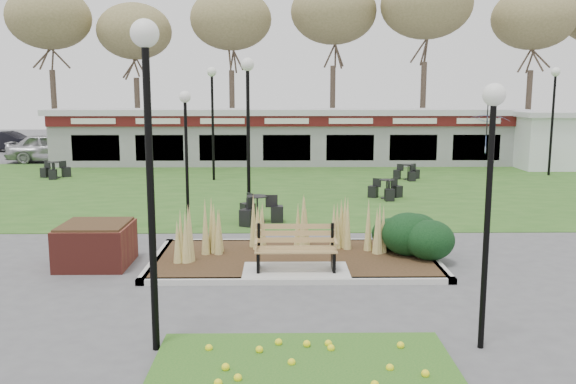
{
  "coord_description": "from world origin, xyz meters",
  "views": [
    {
      "loc": [
        -0.32,
        -12.11,
        3.8
      ],
      "look_at": [
        -0.14,
        2.0,
        1.47
      ],
      "focal_mm": 38.0,
      "sensor_mm": 36.0,
      "label": 1
    }
  ],
  "objects_px": {
    "lamp_post_mid_left": "(186,129)",
    "lamp_post_far_right": "(554,97)",
    "bistro_set_b": "(408,175)",
    "patio_umbrella": "(486,133)",
    "lamp_post_far_left": "(212,98)",
    "car_silver": "(52,148)",
    "lamp_post_near_left": "(491,159)",
    "lamp_post_mid_right": "(248,102)",
    "brick_planter": "(96,244)",
    "bistro_set_c": "(257,213)",
    "car_black": "(10,141)",
    "bistro_set_d": "(386,192)",
    "bistro_set_a": "(55,173)",
    "service_hut": "(558,139)",
    "park_bench": "(296,247)",
    "lamp_post_near_right": "(148,114)",
    "food_pavilion": "(286,136)"
  },
  "relations": [
    {
      "from": "lamp_post_mid_left",
      "to": "lamp_post_far_right",
      "type": "xyz_separation_m",
      "value": [
        14.84,
        10.8,
        0.76
      ]
    },
    {
      "from": "lamp_post_far_right",
      "to": "bistro_set_b",
      "type": "bearing_deg",
      "value": -169.21
    },
    {
      "from": "lamp_post_far_right",
      "to": "patio_umbrella",
      "type": "height_order",
      "value": "lamp_post_far_right"
    },
    {
      "from": "lamp_post_far_left",
      "to": "car_silver",
      "type": "height_order",
      "value": "lamp_post_far_left"
    },
    {
      "from": "lamp_post_near_left",
      "to": "lamp_post_far_right",
      "type": "relative_size",
      "value": 0.81
    },
    {
      "from": "lamp_post_mid_right",
      "to": "lamp_post_far_left",
      "type": "xyz_separation_m",
      "value": [
        -1.91,
        7.5,
        0.01
      ]
    },
    {
      "from": "lamp_post_near_left",
      "to": "brick_planter",
      "type": "bearing_deg",
      "value": 147.59
    },
    {
      "from": "bistro_set_c",
      "to": "car_black",
      "type": "distance_m",
      "value": 27.31
    },
    {
      "from": "lamp_post_mid_left",
      "to": "car_black",
      "type": "height_order",
      "value": "lamp_post_mid_left"
    },
    {
      "from": "car_silver",
      "to": "patio_umbrella",
      "type": "bearing_deg",
      "value": -103.68
    },
    {
      "from": "lamp_post_far_left",
      "to": "bistro_set_d",
      "type": "relative_size",
      "value": 3.74
    },
    {
      "from": "bistro_set_a",
      "to": "service_hut",
      "type": "bearing_deg",
      "value": 7.75
    },
    {
      "from": "lamp_post_far_right",
      "to": "bistro_set_c",
      "type": "bearing_deg",
      "value": -142.41
    },
    {
      "from": "lamp_post_far_right",
      "to": "car_silver",
      "type": "distance_m",
      "value": 25.47
    },
    {
      "from": "lamp_post_far_left",
      "to": "bistro_set_a",
      "type": "xyz_separation_m",
      "value": [
        -7.12,
        0.73,
        -3.26
      ]
    },
    {
      "from": "bistro_set_b",
      "to": "bistro_set_d",
      "type": "height_order",
      "value": "bistro_set_d"
    },
    {
      "from": "lamp_post_far_left",
      "to": "lamp_post_mid_right",
      "type": "bearing_deg",
      "value": -75.74
    },
    {
      "from": "service_hut",
      "to": "lamp_post_far_right",
      "type": "height_order",
      "value": "lamp_post_far_right"
    },
    {
      "from": "bistro_set_a",
      "to": "car_silver",
      "type": "bearing_deg",
      "value": 111.02
    },
    {
      "from": "lamp_post_near_left",
      "to": "bistro_set_a",
      "type": "relative_size",
      "value": 3.0
    },
    {
      "from": "service_hut",
      "to": "patio_umbrella",
      "type": "bearing_deg",
      "value": 180.0
    },
    {
      "from": "lamp_post_near_left",
      "to": "lamp_post_far_left",
      "type": "bearing_deg",
      "value": 108.58
    },
    {
      "from": "park_bench",
      "to": "bistro_set_c",
      "type": "relative_size",
      "value": 1.15
    },
    {
      "from": "lamp_post_near_left",
      "to": "patio_umbrella",
      "type": "bearing_deg",
      "value": 71.44
    },
    {
      "from": "brick_planter",
      "to": "lamp_post_near_right",
      "type": "height_order",
      "value": "lamp_post_near_right"
    },
    {
      "from": "lamp_post_near_right",
      "to": "lamp_post_far_left",
      "type": "distance_m",
      "value": 17.55
    },
    {
      "from": "patio_umbrella",
      "to": "bistro_set_b",
      "type": "bearing_deg",
      "value": -139.72
    },
    {
      "from": "patio_umbrella",
      "to": "car_silver",
      "type": "bearing_deg",
      "value": 172.45
    },
    {
      "from": "bistro_set_a",
      "to": "lamp_post_near_left",
      "type": "bearing_deg",
      "value": -54.52
    },
    {
      "from": "lamp_post_near_right",
      "to": "bistro_set_a",
      "type": "bearing_deg",
      "value": 114.05
    },
    {
      "from": "lamp_post_mid_right",
      "to": "bistro_set_d",
      "type": "relative_size",
      "value": 3.73
    },
    {
      "from": "brick_planter",
      "to": "food_pavilion",
      "type": "relative_size",
      "value": 0.06
    },
    {
      "from": "lamp_post_near_left",
      "to": "car_silver",
      "type": "bearing_deg",
      "value": 122.17
    },
    {
      "from": "patio_umbrella",
      "to": "car_silver",
      "type": "distance_m",
      "value": 22.85
    },
    {
      "from": "food_pavilion",
      "to": "lamp_post_far_left",
      "type": "relative_size",
      "value": 5.1
    },
    {
      "from": "lamp_post_far_left",
      "to": "car_silver",
      "type": "xyz_separation_m",
      "value": [
        -9.52,
        6.98,
        -2.72
      ]
    },
    {
      "from": "bistro_set_a",
      "to": "bistro_set_b",
      "type": "height_order",
      "value": "bistro_set_a"
    },
    {
      "from": "patio_umbrella",
      "to": "car_silver",
      "type": "xyz_separation_m",
      "value": [
        -22.63,
        3.0,
        -0.97
      ]
    },
    {
      "from": "lamp_post_near_right",
      "to": "lamp_post_mid_left",
      "type": "height_order",
      "value": "lamp_post_near_right"
    },
    {
      "from": "lamp_post_far_right",
      "to": "bistro_set_d",
      "type": "xyz_separation_m",
      "value": [
        -8.47,
        -6.0,
        -3.29
      ]
    },
    {
      "from": "bistro_set_a",
      "to": "bistro_set_c",
      "type": "height_order",
      "value": "bistro_set_c"
    },
    {
      "from": "service_hut",
      "to": "lamp_post_near_right",
      "type": "distance_m",
      "value": 26.69
    },
    {
      "from": "lamp_post_far_left",
      "to": "bistro_set_c",
      "type": "bearing_deg",
      "value": -75.71
    },
    {
      "from": "lamp_post_far_right",
      "to": "service_hut",
      "type": "bearing_deg",
      "value": 59.97
    },
    {
      "from": "patio_umbrella",
      "to": "park_bench",
      "type": "bearing_deg",
      "value": -119.16
    },
    {
      "from": "lamp_post_near_left",
      "to": "lamp_post_far_right",
      "type": "distance_m",
      "value": 20.98
    },
    {
      "from": "patio_umbrella",
      "to": "food_pavilion",
      "type": "bearing_deg",
      "value": 168.79
    },
    {
      "from": "brick_planter",
      "to": "car_black",
      "type": "xyz_separation_m",
      "value": [
        -13.23,
        26.0,
        0.17
      ]
    },
    {
      "from": "lamp_post_far_left",
      "to": "bistro_set_a",
      "type": "bearing_deg",
      "value": 174.13
    },
    {
      "from": "service_hut",
      "to": "bistro_set_a",
      "type": "bearing_deg",
      "value": -172.25
    }
  ]
}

